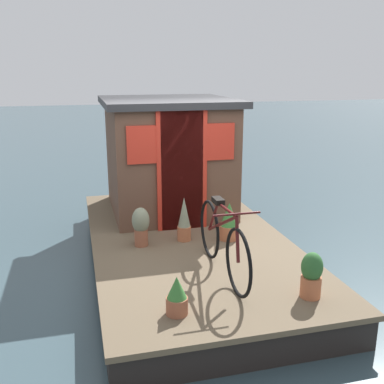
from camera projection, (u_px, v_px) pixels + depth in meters
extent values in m
plane|color=#384C54|center=(188.00, 264.00, 6.32)|extent=(60.00, 60.00, 0.00)
cube|color=brown|center=(188.00, 239.00, 6.22)|extent=(4.90, 2.61, 0.06)
cube|color=black|center=(188.00, 253.00, 6.27)|extent=(4.80, 2.56, 0.34)
cube|color=brown|center=(168.00, 158.00, 7.25)|extent=(1.94, 1.81, 1.70)
cube|color=#28282B|center=(167.00, 101.00, 7.01)|extent=(2.14, 2.01, 0.10)
cube|color=maroon|center=(182.00, 172.00, 6.32)|extent=(0.04, 0.60, 1.70)
cube|color=red|center=(182.00, 168.00, 6.30)|extent=(0.03, 0.72, 1.80)
cube|color=red|center=(219.00, 142.00, 6.34)|extent=(0.03, 0.44, 0.52)
cube|color=red|center=(143.00, 145.00, 6.08)|extent=(0.03, 0.44, 0.52)
torus|color=black|center=(238.00, 262.00, 4.54)|extent=(0.72, 0.04, 0.72)
torus|color=black|center=(209.00, 229.00, 5.48)|extent=(0.72, 0.04, 0.72)
cylinder|color=#4C1414|center=(222.00, 224.00, 4.99)|extent=(0.95, 0.04, 0.49)
cylinder|color=#4C1414|center=(227.00, 210.00, 4.78)|extent=(0.61, 0.03, 0.07)
cylinder|color=#4C1414|center=(214.00, 217.00, 5.27)|extent=(0.35, 0.04, 0.45)
cylinder|color=#4C1414|center=(237.00, 240.00, 4.51)|extent=(0.12, 0.04, 0.46)
cube|color=black|center=(218.00, 201.00, 5.06)|extent=(0.20, 0.10, 0.06)
cylinder|color=#4C1414|center=(237.00, 214.00, 4.48)|extent=(0.02, 0.50, 0.02)
cylinder|color=#B2603D|center=(311.00, 287.00, 4.56)|extent=(0.21, 0.21, 0.22)
ellipsoid|color=#2D602D|center=(312.00, 267.00, 4.50)|extent=(0.22, 0.22, 0.31)
cylinder|color=#935138|center=(141.00, 237.00, 5.89)|extent=(0.18, 0.18, 0.23)
ellipsoid|color=gray|center=(141.00, 220.00, 5.83)|extent=(0.23, 0.23, 0.34)
cylinder|color=#935138|center=(177.00, 306.00, 4.25)|extent=(0.21, 0.21, 0.17)
cone|color=#387533|center=(177.00, 287.00, 4.20)|extent=(0.19, 0.19, 0.21)
cylinder|color=#B2603D|center=(229.00, 232.00, 6.12)|extent=(0.27, 0.27, 0.20)
cone|color=#387533|center=(229.00, 214.00, 6.06)|extent=(0.24, 0.24, 0.32)
cylinder|color=#B2603D|center=(184.00, 233.00, 6.08)|extent=(0.18, 0.18, 0.20)
cone|color=gray|center=(184.00, 212.00, 6.00)|extent=(0.17, 0.17, 0.41)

